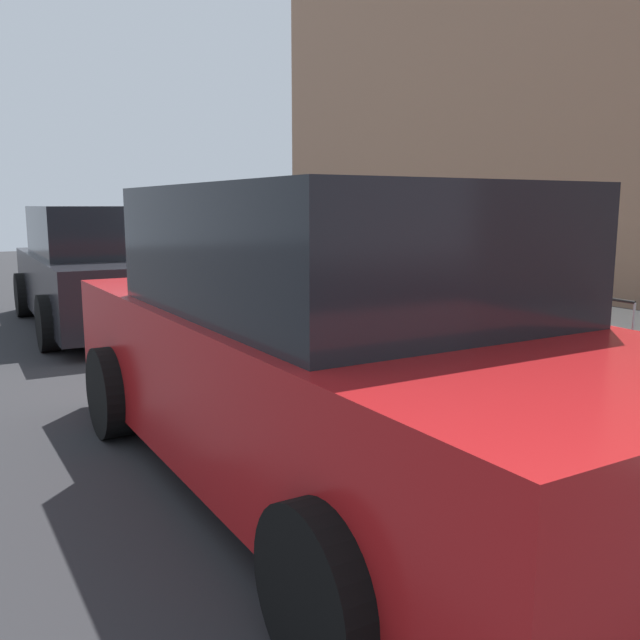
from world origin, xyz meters
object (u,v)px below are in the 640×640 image
Objects in this scene: suitcase_teal_1 at (569,347)px; suitcase_olive_6 at (390,311)px; suitcase_maroon_3 at (480,333)px; suitcase_navy_4 at (454,323)px; parked_car_charcoal_1 at (103,271)px; suitcase_teal_8 at (350,301)px; suitcase_black_5 at (417,319)px; suitcase_silver_2 at (527,340)px; suitcase_red_0 at (614,365)px; fire_hydrant at (319,284)px; suitcase_red_7 at (367,300)px; parked_car_red_0 at (331,348)px; bollard_post at (293,286)px.

suitcase_teal_1 is 1.02× the size of suitcase_olive_6.
suitcase_maroon_3 is 0.53m from suitcase_navy_4.
parked_car_charcoal_1 is at bearing 27.68° from suitcase_maroon_3.
suitcase_black_5 is at bearing 179.46° from suitcase_teal_8.
suitcase_black_5 is at bearing 179.51° from suitcase_olive_6.
suitcase_teal_8 is (2.86, 0.05, 0.01)m from suitcase_silver_2.
suitcase_silver_2 is at bearing -179.09° from suitcase_teal_8.
suitcase_olive_6 reaches higher than suitcase_red_0.
suitcase_maroon_3 is (1.42, 0.03, 0.02)m from suitcase_red_0.
suitcase_maroon_3 is at bearing 5.14° from suitcase_teal_1.
fire_hydrant is at bearing 0.49° from suitcase_teal_1.
suitcase_red_7 is at bearing 179.59° from fire_hydrant.
suitcase_teal_8 is (3.34, 0.02, -0.02)m from suitcase_teal_1.
parked_car_red_0 is (0.05, 2.46, 0.38)m from suitcase_red_0.
suitcase_red_7 reaches higher than suitcase_teal_1.
suitcase_teal_8 is 0.88× the size of bollard_post.
suitcase_olive_6 is 1.27× the size of suitcase_teal_8.
suitcase_olive_6 is 3.84m from parked_car_red_0.
suitcase_teal_1 is 4.09m from fire_hydrant.
parked_car_charcoal_1 is (1.50, 2.48, 0.18)m from fire_hydrant.
suitcase_red_7 reaches higher than suitcase_olive_6.
suitcase_teal_1 is 1.47m from suitcase_navy_4.
bollard_post is (5.02, 0.13, 0.10)m from suitcase_red_0.
suitcase_olive_6 is at bearing -177.81° from suitcase_red_7.
parked_car_charcoal_1 reaches higher than suitcase_olive_6.
suitcase_red_7 is at bearing 0.85° from suitcase_teal_1.
suitcase_silver_2 is at bearing 179.27° from suitcase_navy_4.
parked_car_charcoal_1 reaches higher than suitcase_maroon_3.
suitcase_black_5 is at bearing -179.88° from fire_hydrant.
suitcase_olive_6 is at bearing -0.61° from suitcase_red_0.
suitcase_navy_4 is at bearing -148.15° from parked_car_charcoal_1.
suitcase_maroon_3 is at bearing 178.38° from suitcase_teal_8.
suitcase_teal_8 is at bearing -131.97° from parked_car_charcoal_1.
suitcase_teal_1 is at bearing -174.86° from suitcase_maroon_3.
suitcase_black_5 is 0.94m from suitcase_red_7.
fire_hydrant is (3.61, 0.06, 0.14)m from suitcase_silver_2.
suitcase_silver_2 is (0.47, -0.03, -0.03)m from suitcase_teal_1.
suitcase_teal_8 is 0.14× the size of parked_car_red_0.
suitcase_maroon_3 is at bearing 13.36° from suitcase_silver_2.
suitcase_maroon_3 is 0.18× the size of parked_car_charcoal_1.
suitcase_maroon_3 is 3.61m from bollard_post.
suitcase_black_5 is (1.51, 0.06, -0.02)m from suitcase_silver_2.
suitcase_olive_6 is at bearing -141.36° from parked_car_charcoal_1.
parked_car_red_0 reaches higher than suitcase_teal_1.
suitcase_navy_4 is at bearing -178.22° from suitcase_teal_8.
suitcase_silver_2 is 3.62m from fire_hydrant.
suitcase_olive_6 is at bearing -40.73° from parked_car_red_0.
suitcase_red_0 is 4.56m from fire_hydrant.
suitcase_black_5 is at bearing -45.95° from parked_car_red_0.
suitcase_navy_4 is 0.18× the size of parked_car_charcoal_1.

